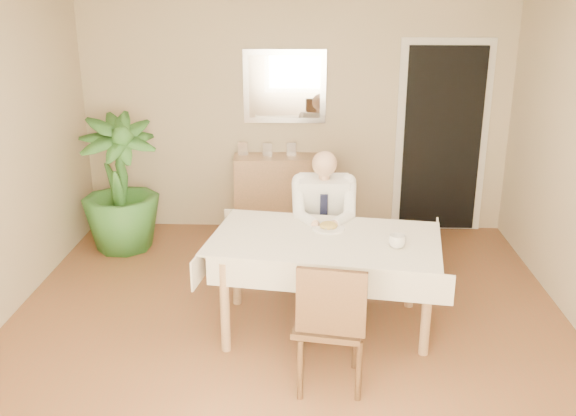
{
  "coord_description": "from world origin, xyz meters",
  "views": [
    {
      "loc": [
        0.16,
        -4.22,
        2.53
      ],
      "look_at": [
        0.0,
        0.35,
        0.95
      ],
      "focal_mm": 40.0,
      "sensor_mm": 36.0,
      "label": 1
    }
  ],
  "objects_px": {
    "dining_table": "(325,248)",
    "sideboard": "(284,194)",
    "chair_far": "(323,224)",
    "potted_palm": "(120,184)",
    "chair_near": "(330,320)",
    "seated_man": "(324,218)",
    "coffee_mug": "(397,241)"
  },
  "relations": [
    {
      "from": "seated_man",
      "to": "potted_palm",
      "type": "distance_m",
      "value": 2.22
    },
    {
      "from": "sideboard",
      "to": "potted_palm",
      "type": "relative_size",
      "value": 0.78
    },
    {
      "from": "chair_far",
      "to": "chair_near",
      "type": "xyz_separation_m",
      "value": [
        0.02,
        -1.72,
        -0.01
      ]
    },
    {
      "from": "chair_far",
      "to": "seated_man",
      "type": "xyz_separation_m",
      "value": [
        0.0,
        -0.29,
        0.16
      ]
    },
    {
      "from": "coffee_mug",
      "to": "sideboard",
      "type": "xyz_separation_m",
      "value": [
        -0.91,
        2.25,
        -0.38
      ]
    },
    {
      "from": "seated_man",
      "to": "coffee_mug",
      "type": "bearing_deg",
      "value": -56.45
    },
    {
      "from": "dining_table",
      "to": "seated_man",
      "type": "height_order",
      "value": "seated_man"
    },
    {
      "from": "dining_table",
      "to": "chair_far",
      "type": "distance_m",
      "value": 0.9
    },
    {
      "from": "chair_near",
      "to": "sideboard",
      "type": "distance_m",
      "value": 2.93
    },
    {
      "from": "chair_near",
      "to": "sideboard",
      "type": "relative_size",
      "value": 0.87
    },
    {
      "from": "dining_table",
      "to": "chair_far",
      "type": "xyz_separation_m",
      "value": [
        0.0,
        0.89,
        -0.14
      ]
    },
    {
      "from": "chair_far",
      "to": "potted_palm",
      "type": "distance_m",
      "value": 2.12
    },
    {
      "from": "dining_table",
      "to": "potted_palm",
      "type": "xyz_separation_m",
      "value": [
        -2.01,
        1.55,
        0.01
      ]
    },
    {
      "from": "chair_far",
      "to": "potted_palm",
      "type": "height_order",
      "value": "potted_palm"
    },
    {
      "from": "chair_far",
      "to": "sideboard",
      "type": "xyz_separation_m",
      "value": [
        -0.39,
        1.18,
        -0.11
      ]
    },
    {
      "from": "sideboard",
      "to": "dining_table",
      "type": "bearing_deg",
      "value": -83.77
    },
    {
      "from": "seated_man",
      "to": "coffee_mug",
      "type": "xyz_separation_m",
      "value": [
        0.51,
        -0.77,
        0.11
      ]
    },
    {
      "from": "sideboard",
      "to": "seated_man",
      "type": "bearing_deg",
      "value": -79.61
    },
    {
      "from": "chair_near",
      "to": "seated_man",
      "type": "bearing_deg",
      "value": 100.29
    },
    {
      "from": "coffee_mug",
      "to": "sideboard",
      "type": "distance_m",
      "value": 2.45
    },
    {
      "from": "chair_far",
      "to": "sideboard",
      "type": "height_order",
      "value": "chair_far"
    },
    {
      "from": "dining_table",
      "to": "sideboard",
      "type": "relative_size",
      "value": 1.77
    },
    {
      "from": "dining_table",
      "to": "chair_far",
      "type": "bearing_deg",
      "value": 98.77
    },
    {
      "from": "chair_near",
      "to": "seated_man",
      "type": "distance_m",
      "value": 1.44
    },
    {
      "from": "chair_near",
      "to": "potted_palm",
      "type": "height_order",
      "value": "potted_palm"
    },
    {
      "from": "chair_far",
      "to": "potted_palm",
      "type": "relative_size",
      "value": 0.69
    },
    {
      "from": "potted_palm",
      "to": "chair_far",
      "type": "bearing_deg",
      "value": -18.28
    },
    {
      "from": "chair_near",
      "to": "coffee_mug",
      "type": "relative_size",
      "value": 7.49
    },
    {
      "from": "seated_man",
      "to": "potted_palm",
      "type": "bearing_deg",
      "value": 154.55
    },
    {
      "from": "chair_near",
      "to": "dining_table",
      "type": "bearing_deg",
      "value": 100.85
    },
    {
      "from": "chair_far",
      "to": "chair_near",
      "type": "bearing_deg",
      "value": -86.94
    },
    {
      "from": "dining_table",
      "to": "sideboard",
      "type": "xyz_separation_m",
      "value": [
        -0.39,
        2.07,
        -0.25
      ]
    }
  ]
}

